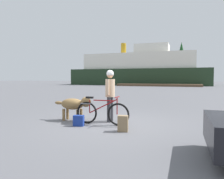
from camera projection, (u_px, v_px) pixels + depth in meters
The scene contains 11 objects.
ground_plane at pixel (110, 124), 6.89m from camera, with size 160.00×160.00×0.00m, color slate.
bicycle at pixel (102, 113), 6.72m from camera, with size 1.79×0.44×0.91m.
person_cyclist at pixel (110, 90), 7.14m from camera, with size 0.32×0.53×1.76m.
dog at pixel (75, 104), 7.34m from camera, with size 1.41×0.46×0.84m.
backpack at pixel (123, 123), 5.87m from camera, with size 0.28×0.20×0.45m, color #8C7251.
handbag_pannier at pixel (79, 121), 6.54m from camera, with size 0.32×0.18×0.33m, color navy.
dock_pier at pixel (158, 85), 37.39m from camera, with size 14.60×2.74×0.40m, color brown.
ferry_boat at pixel (139, 70), 44.46m from camera, with size 27.94×8.09×8.89m.
pine_tree_far_left at pixel (123, 58), 60.37m from camera, with size 2.92×2.92×11.76m.
pine_tree_center at pixel (158, 61), 59.35m from camera, with size 3.19×3.19×10.22m.
pine_tree_mid_back at pixel (181, 58), 58.69m from camera, with size 3.80×3.80×11.42m.
Camera 1 is at (2.28, -6.43, 1.50)m, focal length 33.77 mm.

